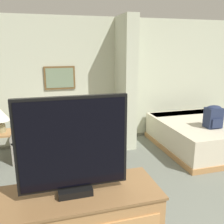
{
  "coord_description": "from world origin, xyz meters",
  "views": [
    {
      "loc": [
        -1.64,
        -1.1,
        2.0
      ],
      "look_at": [
        -0.64,
        2.42,
        1.05
      ],
      "focal_mm": 40.0,
      "sensor_mm": 36.0,
      "label": 1
    }
  ],
  "objects_px": {
    "table_lamp": "(0,116)",
    "tv": "(73,147)",
    "bed": "(204,134)",
    "couch": "(64,136)",
    "coffee_table": "(75,152)",
    "backpack": "(214,116)"
  },
  "relations": [
    {
      "from": "table_lamp",
      "to": "tv",
      "type": "relative_size",
      "value": 0.58
    },
    {
      "from": "bed",
      "to": "couch",
      "type": "bearing_deg",
      "value": 168.03
    },
    {
      "from": "table_lamp",
      "to": "tv",
      "type": "bearing_deg",
      "value": -73.08
    },
    {
      "from": "couch",
      "to": "table_lamp",
      "type": "relative_size",
      "value": 4.27
    },
    {
      "from": "coffee_table",
      "to": "bed",
      "type": "bearing_deg",
      "value": 9.6
    },
    {
      "from": "couch",
      "to": "table_lamp",
      "type": "height_order",
      "value": "table_lamp"
    },
    {
      "from": "tv",
      "to": "backpack",
      "type": "height_order",
      "value": "tv"
    },
    {
      "from": "table_lamp",
      "to": "tv",
      "type": "distance_m",
      "value": 3.21
    },
    {
      "from": "bed",
      "to": "backpack",
      "type": "xyz_separation_m",
      "value": [
        -0.14,
        -0.39,
        0.49
      ]
    },
    {
      "from": "bed",
      "to": "backpack",
      "type": "relative_size",
      "value": 4.66
    },
    {
      "from": "coffee_table",
      "to": "table_lamp",
      "type": "xyz_separation_m",
      "value": [
        -1.17,
        0.97,
        0.43
      ]
    },
    {
      "from": "table_lamp",
      "to": "backpack",
      "type": "relative_size",
      "value": 1.06
    },
    {
      "from": "couch",
      "to": "coffee_table",
      "type": "bearing_deg",
      "value": -86.19
    },
    {
      "from": "couch",
      "to": "table_lamp",
      "type": "distance_m",
      "value": 1.22
    },
    {
      "from": "couch",
      "to": "bed",
      "type": "bearing_deg",
      "value": -11.97
    },
    {
      "from": "bed",
      "to": "table_lamp",
      "type": "bearing_deg",
      "value": 172.51
    },
    {
      "from": "couch",
      "to": "bed",
      "type": "relative_size",
      "value": 0.98
    },
    {
      "from": "coffee_table",
      "to": "couch",
      "type": "bearing_deg",
      "value": 93.81
    },
    {
      "from": "coffee_table",
      "to": "table_lamp",
      "type": "bearing_deg",
      "value": 140.48
    },
    {
      "from": "table_lamp",
      "to": "backpack",
      "type": "bearing_deg",
      "value": -13.49
    },
    {
      "from": "table_lamp",
      "to": "bed",
      "type": "distance_m",
      "value": 3.95
    },
    {
      "from": "coffee_table",
      "to": "tv",
      "type": "height_order",
      "value": "tv"
    }
  ]
}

